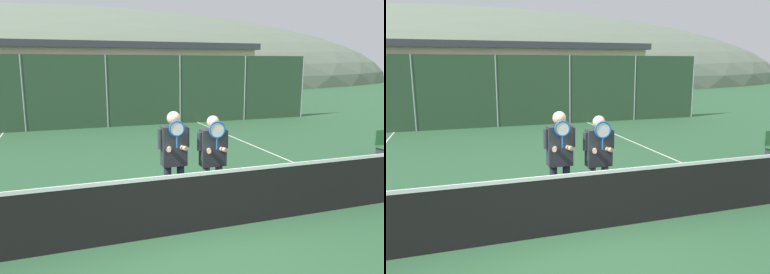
# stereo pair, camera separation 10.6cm
# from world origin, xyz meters

# --- Properties ---
(ground_plane) EXTENTS (120.00, 120.00, 0.00)m
(ground_plane) POSITION_xyz_m (0.00, 0.00, 0.00)
(ground_plane) COLOR #2D5B38
(hill_distant) EXTENTS (103.80, 57.67, 20.18)m
(hill_distant) POSITION_xyz_m (0.00, 53.62, 0.00)
(hill_distant) COLOR slate
(hill_distant) RESTS_ON ground_plane
(clubhouse_building) EXTENTS (16.07, 5.50, 3.77)m
(clubhouse_building) POSITION_xyz_m (1.88, 18.32, 1.91)
(clubhouse_building) COLOR beige
(clubhouse_building) RESTS_ON ground_plane
(fence_back) EXTENTS (18.77, 0.06, 2.92)m
(fence_back) POSITION_xyz_m (0.00, 10.39, 1.46)
(fence_back) COLOR gray
(fence_back) RESTS_ON ground_plane
(tennis_net) EXTENTS (10.53, 0.09, 1.06)m
(tennis_net) POSITION_xyz_m (0.00, 0.00, 0.49)
(tennis_net) COLOR gray
(tennis_net) RESTS_ON ground_plane
(court_line_right_sideline) EXTENTS (0.05, 16.00, 0.01)m
(court_line_right_sideline) POSITION_xyz_m (3.92, 3.00, 0.00)
(court_line_right_sideline) COLOR white
(court_line_right_sideline) RESTS_ON ground_plane
(player_leftmost) EXTENTS (0.56, 0.34, 1.79)m
(player_leftmost) POSITION_xyz_m (-0.03, 0.83, 1.07)
(player_leftmost) COLOR #232838
(player_leftmost) RESTS_ON ground_plane
(player_center_left) EXTENTS (0.58, 0.34, 1.70)m
(player_center_left) POSITION_xyz_m (0.65, 0.75, 1.01)
(player_center_left) COLOR #56565B
(player_center_left) RESTS_ON ground_plane
(car_left_of_center) EXTENTS (4.32, 2.01, 1.78)m
(car_left_of_center) POSITION_xyz_m (-0.47, 13.59, 0.91)
(car_left_of_center) COLOR silver
(car_left_of_center) RESTS_ON ground_plane
(car_center) EXTENTS (4.54, 1.98, 1.85)m
(car_center) POSITION_xyz_m (4.42, 13.98, 0.94)
(car_center) COLOR #B2B7BC
(car_center) RESTS_ON ground_plane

